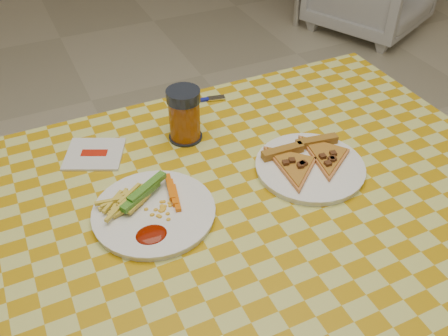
{
  "coord_description": "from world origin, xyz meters",
  "views": [
    {
      "loc": [
        -0.34,
        -0.69,
        1.47
      ],
      "look_at": [
        0.02,
        0.08,
        0.78
      ],
      "focal_mm": 40.0,
      "sensor_mm": 36.0,
      "label": 1
    }
  ],
  "objects_px": {
    "table": "(232,223)",
    "plate_right": "(310,168)",
    "plate_left": "(154,213)",
    "drink_glass": "(184,115)"
  },
  "relations": [
    {
      "from": "table",
      "to": "plate_right",
      "type": "xyz_separation_m",
      "value": [
        0.2,
        0.01,
        0.08
      ]
    },
    {
      "from": "plate_left",
      "to": "drink_glass",
      "type": "height_order",
      "value": "drink_glass"
    },
    {
      "from": "table",
      "to": "plate_right",
      "type": "distance_m",
      "value": 0.21
    },
    {
      "from": "table",
      "to": "drink_glass",
      "type": "distance_m",
      "value": 0.28
    },
    {
      "from": "plate_left",
      "to": "drink_glass",
      "type": "distance_m",
      "value": 0.28
    },
    {
      "from": "table",
      "to": "plate_left",
      "type": "height_order",
      "value": "plate_left"
    },
    {
      "from": "plate_left",
      "to": "plate_right",
      "type": "bearing_deg",
      "value": -1.78
    },
    {
      "from": "drink_glass",
      "to": "table",
      "type": "bearing_deg",
      "value": -88.07
    },
    {
      "from": "drink_glass",
      "to": "plate_right",
      "type": "bearing_deg",
      "value": -48.47
    },
    {
      "from": "plate_right",
      "to": "drink_glass",
      "type": "bearing_deg",
      "value": 131.53
    }
  ]
}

